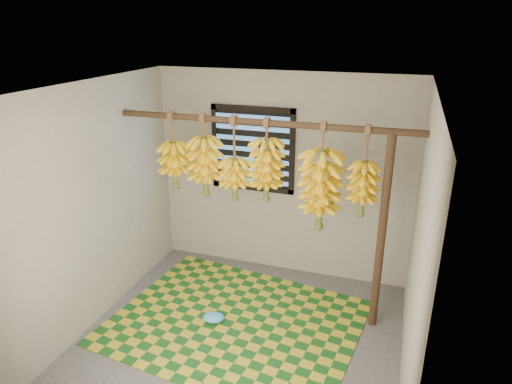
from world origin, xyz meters
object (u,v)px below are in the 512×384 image
at_px(plastic_bag, 214,318).
at_px(banana_bunch_f, 363,189).
at_px(banana_bunch_d, 266,170).
at_px(woven_mat, 235,322).
at_px(banana_bunch_e, 320,190).
at_px(banana_bunch_c, 235,179).
at_px(support_post, 382,236).
at_px(banana_bunch_a, 175,164).
at_px(banana_bunch_b, 205,166).

distance_m(plastic_bag, banana_bunch_f, 1.99).
height_order(banana_bunch_d, banana_bunch_f, same).
relative_size(woven_mat, banana_bunch_e, 2.29).
relative_size(banana_bunch_c, banana_bunch_e, 0.82).
height_order(support_post, banana_bunch_a, banana_bunch_a).
bearing_deg(banana_bunch_d, banana_bunch_c, 180.00).
bearing_deg(plastic_bag, woven_mat, 16.83).
bearing_deg(banana_bunch_f, banana_bunch_d, 180.00).
height_order(support_post, banana_bunch_c, banana_bunch_c).
height_order(banana_bunch_c, banana_bunch_d, same).
xyz_separation_m(banana_bunch_b, banana_bunch_e, (1.19, 0.00, -0.12)).
bearing_deg(banana_bunch_b, banana_bunch_d, 0.00).
bearing_deg(plastic_bag, banana_bunch_e, 27.44).
bearing_deg(banana_bunch_d, banana_bunch_e, 0.00).
xyz_separation_m(banana_bunch_a, banana_bunch_b, (0.35, -0.00, 0.01)).
bearing_deg(banana_bunch_e, banana_bunch_b, 180.00).
bearing_deg(plastic_bag, support_post, 17.56).
height_order(support_post, woven_mat, support_post).
relative_size(banana_bunch_a, banana_bunch_c, 0.93).
bearing_deg(banana_bunch_e, support_post, 0.00).
bearing_deg(plastic_bag, banana_bunch_a, 140.77).
distance_m(plastic_bag, banana_bunch_e, 1.70).
bearing_deg(support_post, banana_bunch_d, 180.00).
relative_size(banana_bunch_a, banana_bunch_e, 0.76).
bearing_deg(banana_bunch_b, banana_bunch_e, 0.00).
relative_size(support_post, woven_mat, 0.83).
xyz_separation_m(plastic_bag, banana_bunch_e, (0.94, 0.49, 1.33)).
xyz_separation_m(banana_bunch_d, banana_bunch_e, (0.54, 0.00, -0.14)).
bearing_deg(woven_mat, banana_bunch_c, 108.36).
bearing_deg(banana_bunch_b, support_post, 0.00).
xyz_separation_m(banana_bunch_a, banana_bunch_d, (1.00, -0.00, 0.04)).
height_order(banana_bunch_a, banana_bunch_c, same).
bearing_deg(banana_bunch_d, banana_bunch_a, 180.00).
bearing_deg(banana_bunch_f, support_post, 0.00).
bearing_deg(banana_bunch_a, plastic_bag, -39.23).
height_order(banana_bunch_d, banana_bunch_e, same).
height_order(banana_bunch_b, banana_bunch_e, same).
height_order(support_post, banana_bunch_e, banana_bunch_e).
distance_m(banana_bunch_b, banana_bunch_d, 0.66).
height_order(plastic_bag, banana_bunch_a, banana_bunch_a).
height_order(woven_mat, plastic_bag, plastic_bag).
xyz_separation_m(support_post, banana_bunch_b, (-1.80, 0.00, 0.51)).
bearing_deg(support_post, banana_bunch_f, 180.00).
xyz_separation_m(support_post, banana_bunch_c, (-1.47, 0.00, 0.41)).
xyz_separation_m(banana_bunch_a, banana_bunch_c, (0.67, -0.00, -0.09)).
distance_m(banana_bunch_b, banana_bunch_f, 1.59).
relative_size(banana_bunch_b, banana_bunch_d, 1.01).
height_order(banana_bunch_b, banana_bunch_c, same).
relative_size(banana_bunch_a, banana_bunch_d, 0.96).
bearing_deg(support_post, banana_bunch_a, 180.00).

